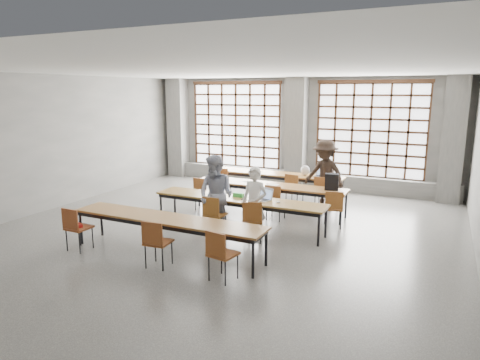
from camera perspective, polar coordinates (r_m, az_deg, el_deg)
name	(u,v)px	position (r m, az deg, el deg)	size (l,w,h in m)	color
floor	(220,234)	(9.47, -2.72, -7.18)	(11.00, 11.00, 0.00)	#4E4E4B
ceiling	(218,70)	(8.97, -2.94, 14.47)	(11.00, 11.00, 0.00)	silver
wall_back	(299,132)	(14.10, 7.89, 6.30)	(10.00, 10.00, 0.00)	#5B5B58
wall_left	(50,143)	(12.23, -23.99, 4.55)	(11.00, 11.00, 0.00)	#5B5B58
column_left	(178,128)	(15.81, -8.26, 6.88)	(0.60, 0.55, 3.50)	#535351
column_mid	(296,133)	(13.84, 7.53, 6.20)	(0.60, 0.55, 3.50)	#535351
column_right	(453,140)	(13.17, 26.54, 4.78)	(0.60, 0.55, 3.50)	#535351
window_left	(236,126)	(14.86, -0.54, 7.27)	(3.32, 0.12, 3.00)	white
window_right	(370,131)	(13.50, 16.98, 6.29)	(3.32, 0.12, 3.00)	white
sill_ledge	(296,179)	(14.14, 7.47, 0.17)	(9.80, 0.35, 0.50)	#535351
desk_row_a	(275,175)	(12.51, 4.65, 0.64)	(4.00, 0.70, 0.73)	brown
desk_row_b	(269,187)	(11.01, 3.89, -0.89)	(4.00, 0.70, 0.73)	brown
desk_row_c	(239,201)	(9.59, -0.17, -2.79)	(4.00, 0.70, 0.73)	brown
desk_row_d	(167,221)	(8.26, -9.75, -5.39)	(4.00, 0.70, 0.73)	brown
chair_back_left	(223,179)	(12.53, -2.33, 0.10)	(0.48, 0.48, 0.88)	brown
chair_back_mid	(293,186)	(11.70, 7.14, -0.84)	(0.48, 0.49, 0.88)	brown
chair_back_right	(323,189)	(11.48, 10.97, -1.22)	(0.44, 0.45, 0.88)	brown
chair_mid_left	(203,190)	(11.18, -5.00, -1.39)	(0.46, 0.46, 0.88)	brown
chair_mid_centre	(275,199)	(10.33, 4.64, -2.49)	(0.43, 0.44, 0.88)	brown
chair_mid_right	(334,205)	(9.93, 12.36, -3.32)	(0.53, 0.53, 0.88)	brown
chair_front_left	(213,212)	(9.21, -3.56, -4.25)	(0.42, 0.43, 0.88)	brown
chair_front_right	(253,217)	(8.82, 1.72, -4.97)	(0.53, 0.53, 0.88)	brown
chair_near_left	(75,225)	(8.93, -21.09, -5.58)	(0.42, 0.43, 0.88)	brown
chair_near_mid	(156,239)	(7.70, -11.15, -7.74)	(0.46, 0.47, 0.88)	brown
chair_near_right	(220,251)	(7.05, -2.65, -9.39)	(0.49, 0.49, 0.88)	brown
student_male	(254,204)	(8.87, 1.92, -3.22)	(0.57, 0.37, 1.56)	silver
student_female	(216,195)	(9.24, -3.20, -2.06)	(0.85, 0.66, 1.74)	#19254D
student_back	(325,174)	(11.52, 11.22, 0.76)	(1.19, 0.68, 1.84)	black
laptop_front	(264,197)	(9.43, 3.23, -2.27)	(0.44, 0.40, 0.26)	#BABABF
laptop_back	(322,174)	(12.18, 10.82, 0.77)	(0.40, 0.35, 0.26)	#B9BABE
mouse	(278,202)	(9.19, 5.12, -2.95)	(0.10, 0.06, 0.04)	silver
green_box	(238,195)	(9.65, -0.24, -2.02)	(0.25, 0.09, 0.09)	green
phone	(244,200)	(9.41, 0.55, -2.62)	(0.13, 0.06, 0.01)	black
paper_sheet_a	(249,182)	(11.27, 1.16, -0.23)	(0.30, 0.21, 0.00)	white
paper_sheet_b	(258,183)	(11.06, 2.36, -0.46)	(0.30, 0.21, 0.00)	white
paper_sheet_c	(273,185)	(10.96, 4.38, -0.60)	(0.30, 0.21, 0.00)	white
backpack	(332,182)	(10.53, 12.13, -0.24)	(0.32, 0.20, 0.40)	black
plastic_bag	(305,170)	(12.23, 8.69, 1.28)	(0.26, 0.21, 0.29)	silver
red_pouch	(79,225)	(8.99, -20.71, -5.67)	(0.20, 0.08, 0.06)	maroon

